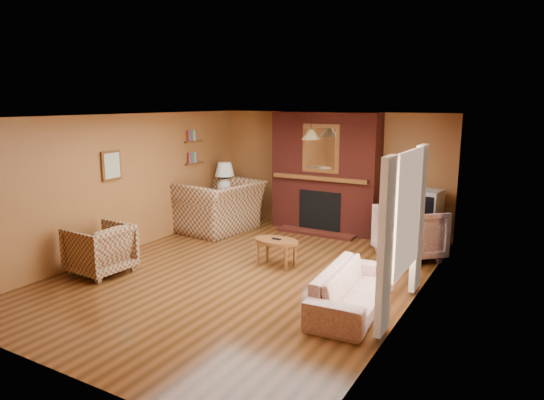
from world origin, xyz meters
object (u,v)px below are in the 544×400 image
Objects in this scene: plaid_loveseat at (219,206)px; side_table at (225,209)px; plaid_armchair at (100,249)px; fireplace at (325,173)px; floral_armchair at (410,232)px; tv_stand at (424,232)px; floral_sofa at (354,289)px; crt_tv at (425,203)px; coffee_table at (276,243)px; table_lamp at (225,176)px.

plaid_loveseat is 2.44× the size of side_table.
plaid_armchair is (-0.10, -2.97, -0.12)m from plaid_loveseat.
fireplace reaches higher than floral_armchair.
side_table reaches higher than tv_stand.
plaid_armchair is at bearing -115.56° from fireplace.
floral_armchair is (3.94, 3.13, 0.06)m from plaid_armchair.
crt_tv reaches higher than floral_sofa.
floral_armchair is (1.99, -0.95, -0.74)m from fireplace.
plaid_loveseat reaches higher than floral_sofa.
plaid_loveseat is 1.86× the size of plaid_armchair.
coffee_table is 3.02m from side_table.
fireplace is at bearing 157.59° from plaid_armchair.
crt_tv reaches higher than plaid_armchair.
plaid_armchair is 1.49× the size of tv_stand.
plaid_armchair is 3.91m from floral_sofa.
floral_sofa is 1.91m from coffee_table.
plaid_loveseat is 2.76× the size of tv_stand.
plaid_loveseat is 2.08× the size of coffee_table.
plaid_loveseat reaches higher than side_table.
fireplace is at bearing 14.29° from table_lamp.
coffee_table is (-1.74, -1.49, -0.07)m from floral_armchair.
plaid_armchair is 3.55m from side_table.
crt_tv is at bearing -6.64° from floral_sofa.
tv_stand is at bearing 108.99° from plaid_loveseat.
fireplace is 2.46× the size of floral_armchair.
floral_sofa is 2.83× the size of side_table.
fireplace is at bearing 173.86° from tv_stand.
plaid_loveseat is at bearing -166.80° from crt_tv.
table_lamp is 1.16× the size of crt_tv.
fireplace reaches higher than plaid_loveseat.
fireplace reaches higher than tv_stand.
coffee_table is 1.27× the size of crt_tv.
floral_armchair reaches higher than plaid_armchair.
table_lamp is 1.22× the size of tv_stand.
fireplace is 2.84× the size of plaid_armchair.
side_table is at bearing -150.61° from plaid_loveseat.
side_table is at bearing 140.81° from coffee_table.
tv_stand is (4.00, 3.89, -0.10)m from plaid_armchair.
floral_armchair reaches higher than coffee_table.
plaid_loveseat reaches higher than coffee_table.
floral_sofa is 1.86× the size of floral_armchair.
plaid_armchair is 3.60m from table_lamp.
plaid_loveseat is at bearing 147.38° from coffee_table.
table_lamp is at bearing 140.81° from coffee_table.
side_table is at bearing 180.00° from table_lamp.
floral_sofa is 4.91m from side_table.
crt_tv is (0.06, 0.76, 0.37)m from floral_armchair.
crt_tv is at bearing 4.74° from table_lamp.
floral_armchair is 1.64× the size of crt_tv.
coffee_table is at bearing -84.35° from fireplace.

